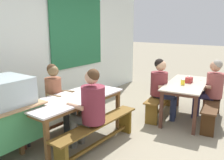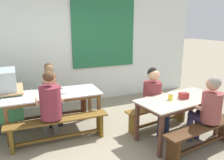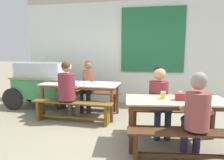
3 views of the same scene
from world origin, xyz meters
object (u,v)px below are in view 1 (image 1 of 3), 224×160
(dining_table_near, at_px, (186,87))
(soup_bowl, at_px, (87,94))
(person_right_near_table, at_px, (162,84))
(tissue_box, at_px, (189,80))
(dining_table_far, at_px, (74,101))
(condiment_jar, at_px, (183,82))
(bench_far_back, at_px, (54,116))
(bench_near_front, at_px, (212,108))
(person_near_front, at_px, (211,86))
(person_left_back_turned, at_px, (90,105))
(bench_near_back, at_px, (161,101))
(bench_far_front, at_px, (98,131))
(person_center_facing, at_px, (57,96))

(dining_table_near, xyz_separation_m, soup_bowl, (-1.83, 1.09, 0.10))
(person_right_near_table, height_order, tissue_box, person_right_near_table)
(dining_table_far, xyz_separation_m, condiment_jar, (1.83, -1.18, 0.13))
(dining_table_far, relative_size, dining_table_near, 1.09)
(bench_far_back, height_order, bench_near_front, same)
(bench_near_front, distance_m, person_near_front, 0.45)
(bench_far_back, xyz_separation_m, person_left_back_turned, (-0.13, -0.97, 0.45))
(bench_near_back, distance_m, person_right_near_table, 0.47)
(bench_far_front, relative_size, condiment_jar, 14.86)
(condiment_jar, bearing_deg, dining_table_far, 147.06)
(dining_table_far, relative_size, person_left_back_turned, 1.38)
(bench_far_back, relative_size, condiment_jar, 14.20)
(person_left_back_turned, bearing_deg, bench_near_back, -6.26)
(bench_far_front, relative_size, bench_near_back, 1.17)
(person_near_front, distance_m, person_left_back_turned, 2.64)
(bench_far_back, height_order, condiment_jar, condiment_jar)
(person_right_near_table, xyz_separation_m, person_left_back_turned, (-1.89, 0.31, 0.02))
(person_left_back_turned, relative_size, soup_bowl, 7.28)
(soup_bowl, bearing_deg, dining_table_far, 151.73)
(bench_near_back, distance_m, soup_bowl, 1.91)
(person_left_back_turned, distance_m, tissue_box, 2.33)
(bench_near_front, distance_m, person_center_facing, 3.00)
(bench_near_front, bearing_deg, condiment_jar, 117.26)
(bench_far_front, height_order, bench_near_back, same)
(person_center_facing, xyz_separation_m, person_left_back_turned, (-0.14, -0.89, 0.04))
(person_near_front, relative_size, condiment_jar, 10.60)
(dining_table_far, relative_size, person_near_front, 1.43)
(bench_far_back, distance_m, person_center_facing, 0.41)
(bench_near_front, relative_size, soup_bowl, 8.66)
(dining_table_near, height_order, bench_far_back, dining_table_near)
(person_center_facing, xyz_separation_m, soup_bowl, (0.17, -0.54, 0.09))
(person_near_front, relative_size, person_left_back_turned, 0.96)
(soup_bowl, bearing_deg, bench_near_front, -40.16)
(person_right_near_table, distance_m, tissue_box, 0.56)
(condiment_jar, distance_m, soup_bowl, 1.95)
(bench_far_front, relative_size, tissue_box, 11.96)
(person_center_facing, bearing_deg, bench_near_front, -45.93)
(person_near_front, bearing_deg, dining_table_near, 117.79)
(condiment_jar, bearing_deg, bench_near_back, 75.34)
(dining_table_near, xyz_separation_m, bench_far_front, (-2.04, 0.68, -0.38))
(bench_near_front, height_order, condiment_jar, condiment_jar)
(person_center_facing, bearing_deg, bench_near_back, -29.98)
(tissue_box, bearing_deg, dining_table_near, 153.09)
(dining_table_far, xyz_separation_m, person_center_facing, (0.03, 0.43, 0.01))
(bench_near_front, bearing_deg, bench_far_front, 150.53)
(dining_table_far, bearing_deg, bench_near_front, -39.18)
(dining_table_near, height_order, bench_near_front, dining_table_near)
(person_near_front, bearing_deg, person_right_near_table, 118.90)
(dining_table_near, distance_m, person_left_back_turned, 2.27)
(bench_far_back, relative_size, soup_bowl, 9.37)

